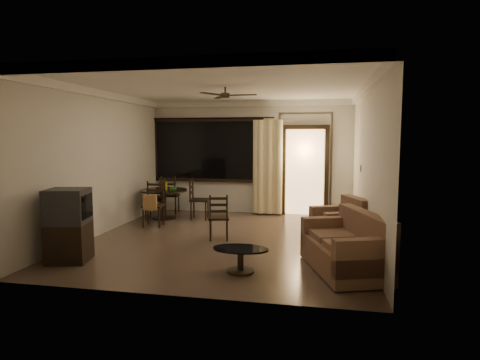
% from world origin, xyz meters
% --- Properties ---
extents(ground, '(5.50, 5.50, 0.00)m').
position_xyz_m(ground, '(0.00, 0.00, 0.00)').
color(ground, '#7F6651').
rests_on(ground, ground).
extents(room_shell, '(5.50, 6.70, 5.50)m').
position_xyz_m(room_shell, '(0.59, 1.77, 1.83)').
color(room_shell, beige).
rests_on(room_shell, ground).
extents(dining_table, '(1.10, 1.10, 0.91)m').
position_xyz_m(dining_table, '(-1.87, 1.63, 0.54)').
color(dining_table, black).
rests_on(dining_table, ground).
extents(dining_chair_west, '(0.47, 0.47, 0.95)m').
position_xyz_m(dining_chair_west, '(-2.04, 1.53, 0.28)').
color(dining_chair_west, black).
rests_on(dining_chair_west, ground).
extents(dining_chair_east, '(0.47, 0.47, 0.95)m').
position_xyz_m(dining_chair_east, '(-1.04, 1.73, 0.28)').
color(dining_chair_east, black).
rests_on(dining_chair_east, ground).
extents(dining_chair_south, '(0.47, 0.52, 0.95)m').
position_xyz_m(dining_chair_south, '(-1.77, 0.78, 0.31)').
color(dining_chair_south, black).
rests_on(dining_chair_south, ground).
extents(dining_chair_north, '(0.47, 0.47, 0.95)m').
position_xyz_m(dining_chair_north, '(-1.96, 2.29, 0.28)').
color(dining_chair_north, black).
rests_on(dining_chair_north, ground).
extents(tv_cabinet, '(0.68, 0.64, 1.12)m').
position_xyz_m(tv_cabinet, '(-2.05, -1.76, 0.56)').
color(tv_cabinet, black).
rests_on(tv_cabinet, ground).
extents(sofa, '(1.27, 1.72, 0.82)m').
position_xyz_m(sofa, '(2.11, -1.42, 0.33)').
color(sofa, '#4F2825').
rests_on(sofa, ground).
extents(armchair, '(1.06, 1.06, 0.82)m').
position_xyz_m(armchair, '(2.10, 0.04, 0.34)').
color(armchair, '#4F2825').
rests_on(armchair, ground).
extents(coffee_table, '(0.79, 0.48, 0.35)m').
position_xyz_m(coffee_table, '(0.62, -1.75, 0.23)').
color(coffee_table, black).
rests_on(coffee_table, ground).
extents(side_chair, '(0.46, 0.46, 0.86)m').
position_xyz_m(side_chair, '(-0.13, -0.03, 0.26)').
color(side_chair, black).
rests_on(side_chair, ground).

